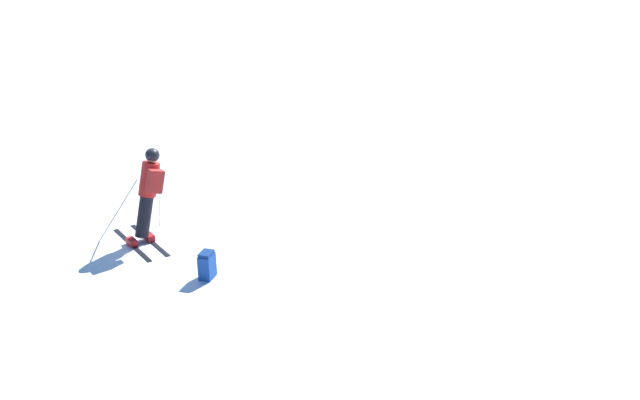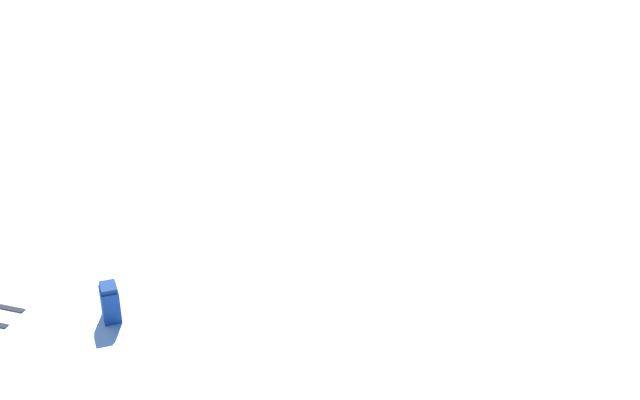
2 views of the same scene
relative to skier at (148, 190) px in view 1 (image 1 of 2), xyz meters
The scene contains 3 objects.
ground_plane 1.62m from the skier, behind, with size 300.00×300.00×0.00m, color white.
skier is the anchor object (origin of this frame).
spare_backpack 2.19m from the skier, 64.22° to the left, with size 0.33×0.26×0.50m.
Camera 1 is at (10.17, 7.60, 5.34)m, focal length 35.00 mm.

